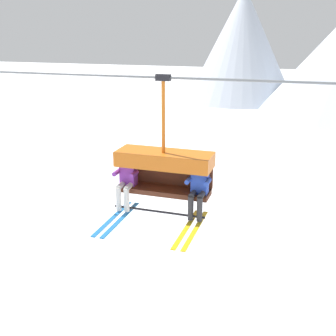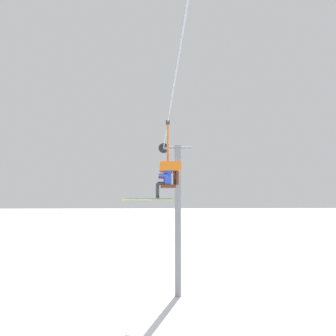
{
  "view_description": "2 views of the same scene",
  "coord_description": "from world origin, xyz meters",
  "px_view_note": "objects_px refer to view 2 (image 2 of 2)",
  "views": [
    {
      "loc": [
        1.37,
        -8.35,
        8.97
      ],
      "look_at": [
        -1.13,
        -0.64,
        6.31
      ],
      "focal_mm": 45.0,
      "sensor_mm": 36.0,
      "label": 1
    },
    {
      "loc": [
        10.24,
        -1.19,
        5.7
      ],
      "look_at": [
        -1.05,
        -0.79,
        6.51
      ],
      "focal_mm": 35.0,
      "sensor_mm": 36.0,
      "label": 2
    }
  ],
  "objects_px": {
    "lift_tower_near": "(178,215)",
    "skier_purple": "(163,181)",
    "skier_blue": "(164,180)",
    "chairlift_chair": "(170,172)"
  },
  "relations": [
    {
      "from": "skier_blue",
      "to": "skier_purple",
      "type": "bearing_deg",
      "value": 180.0
    },
    {
      "from": "lift_tower_near",
      "to": "skier_blue",
      "type": "bearing_deg",
      "value": -6.98
    },
    {
      "from": "chairlift_chair",
      "to": "skier_blue",
      "type": "relative_size",
      "value": 1.57
    },
    {
      "from": "lift_tower_near",
      "to": "skier_purple",
      "type": "relative_size",
      "value": 4.95
    },
    {
      "from": "lift_tower_near",
      "to": "skier_purple",
      "type": "distance_m",
      "value": 6.39
    },
    {
      "from": "chairlift_chair",
      "to": "skier_blue",
      "type": "bearing_deg",
      "value": -16.3
    },
    {
      "from": "lift_tower_near",
      "to": "skier_blue",
      "type": "xyz_separation_m",
      "value": [
        7.59,
        -0.93,
        1.72
      ]
    },
    {
      "from": "chairlift_chair",
      "to": "skier_purple",
      "type": "distance_m",
      "value": 0.84
    },
    {
      "from": "skier_purple",
      "to": "skier_blue",
      "type": "distance_m",
      "value": 1.51
    },
    {
      "from": "lift_tower_near",
      "to": "skier_blue",
      "type": "height_order",
      "value": "lift_tower_near"
    }
  ]
}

